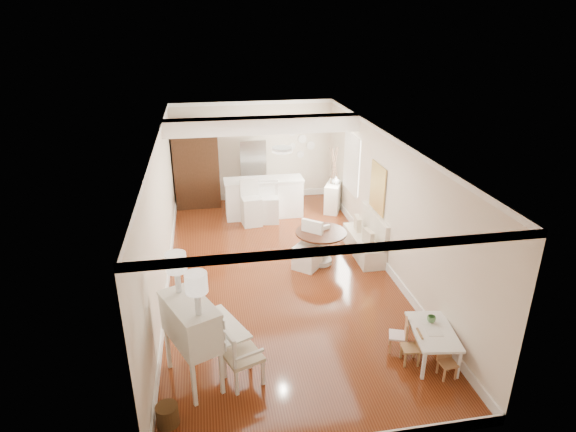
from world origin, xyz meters
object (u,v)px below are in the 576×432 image
object	(u,v)px
kids_table	(431,344)
bar_stool_right	(270,202)
gustavian_armchair	(243,355)
slip_chair_near	(307,246)
dining_table	(321,247)
kids_chair_b	(398,335)
kids_chair_a	(411,348)
bar_stool_left	(251,203)
kids_chair_c	(448,363)
fridge	(266,171)
wicker_basket	(167,415)
secretary_bureau	(192,342)
sideboard	(333,197)
breakfast_counter	(264,198)
pantry_cabinet	(196,166)
slip_chair_far	(317,241)

from	to	relation	value
kids_table	bar_stool_right	size ratio (longest dim) A/B	0.95
gustavian_armchair	slip_chair_near	world-z (taller)	slip_chair_near
dining_table	kids_chair_b	bearing A→B (deg)	-80.50
gustavian_armchair	dining_table	xyz separation A→B (m)	(1.95, 3.34, -0.10)
gustavian_armchair	kids_chair_a	bearing A→B (deg)	-111.54
kids_chair_b	kids_table	bearing A→B (deg)	77.95
kids_chair_a	bar_stool_left	bearing A→B (deg)	-156.17
kids_chair_c	fridge	xyz separation A→B (m)	(-1.65, 7.65, 0.65)
kids_table	bar_stool_left	bearing A→B (deg)	111.16
wicker_basket	bar_stool_left	xyz separation A→B (m)	(1.76, 6.29, 0.44)
secretary_bureau	fridge	world-z (taller)	fridge
fridge	sideboard	world-z (taller)	fridge
bar_stool_left	fridge	world-z (taller)	fridge
wicker_basket	kids_chair_b	bearing A→B (deg)	14.63
secretary_bureau	gustavian_armchair	distance (m)	0.74
bar_stool_left	bar_stool_right	xyz separation A→B (m)	(0.49, 0.09, -0.04)
kids_table	breakfast_counter	distance (m)	6.43
pantry_cabinet	kids_chair_a	bearing A→B (deg)	-66.71
sideboard	bar_stool_right	bearing A→B (deg)	-139.86
kids_chair_c	wicker_basket	bearing A→B (deg)	178.67
fridge	sideboard	size ratio (longest dim) A/B	2.22
slip_chair_far	wicker_basket	bearing A→B (deg)	34.57
slip_chair_near	fridge	distance (m)	4.07
slip_chair_near	sideboard	distance (m)	3.35
breakfast_counter	sideboard	distance (m)	1.91
secretary_bureau	bar_stool_right	world-z (taller)	secretary_bureau
secretary_bureau	kids_table	size ratio (longest dim) A/B	1.29
kids_table	bar_stool_right	distance (m)	5.99
dining_table	bar_stool_left	distance (m)	2.63
kids_table	wicker_basket	bearing A→B (deg)	-170.81
dining_table	breakfast_counter	world-z (taller)	breakfast_counter
slip_chair_near	breakfast_counter	bearing A→B (deg)	140.51
slip_chair_near	sideboard	size ratio (longest dim) A/B	1.24
kids_chair_a	kids_chair_b	distance (m)	0.33
breakfast_counter	kids_chair_a	bearing A→B (deg)	-76.95
kids_chair_a	bar_stool_left	xyz separation A→B (m)	(-1.83, 5.69, 0.31)
bar_stool_left	sideboard	xyz separation A→B (m)	(2.29, 0.58, -0.19)
slip_chair_near	breakfast_counter	size ratio (longest dim) A/B	0.49
fridge	slip_chair_near	bearing A→B (deg)	-85.46
kids_chair_a	slip_chair_far	world-z (taller)	slip_chair_far
wicker_basket	slip_chair_near	distance (m)	4.67
gustavian_armchair	sideboard	xyz separation A→B (m)	(3.00, 6.24, -0.08)
slip_chair_near	bar_stool_left	distance (m)	2.63
slip_chair_far	fridge	world-z (taller)	fridge
bar_stool_right	wicker_basket	bearing A→B (deg)	-102.47
slip_chair_near	slip_chair_far	distance (m)	0.52
kids_chair_a	slip_chair_near	world-z (taller)	slip_chair_near
breakfast_counter	bar_stool_left	world-z (taller)	bar_stool_left
secretary_bureau	breakfast_counter	xyz separation A→B (m)	(1.80, 6.03, -0.15)
bar_stool_right	fridge	world-z (taller)	fridge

